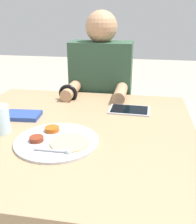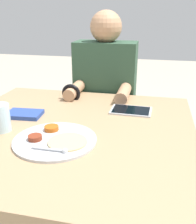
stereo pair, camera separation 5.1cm
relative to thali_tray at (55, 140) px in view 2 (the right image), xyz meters
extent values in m
cube|color=#9E7F5B|center=(0.01, 0.14, -0.37)|extent=(1.09, 1.07, 0.72)
cylinder|color=#B7BABF|center=(0.00, 0.00, 0.00)|extent=(0.33, 0.33, 0.01)
cylinder|color=#B75114|center=(-0.05, 0.07, 0.01)|extent=(0.06, 0.06, 0.02)
cylinder|color=maroon|center=(-0.08, -0.02, 0.01)|extent=(0.05, 0.05, 0.02)
cylinder|color=tan|center=(0.06, -0.02, 0.01)|extent=(0.15, 0.15, 0.01)
cylinder|color=#B7BABF|center=(0.01, -0.09, 0.01)|extent=(0.13, 0.01, 0.01)
sphere|color=#B7BABF|center=(0.07, -0.09, 0.01)|extent=(0.02, 0.02, 0.02)
cube|color=silver|center=(-0.25, 0.22, 0.00)|extent=(0.17, 0.12, 0.01)
cube|color=#28428E|center=(-0.25, 0.22, 0.00)|extent=(0.18, 0.13, 0.02)
cube|color=#B7B7BC|center=(0.26, 0.40, 0.00)|extent=(0.21, 0.15, 0.01)
cube|color=black|center=(0.26, 0.40, 0.00)|extent=(0.19, 0.13, 0.00)
cube|color=black|center=(0.04, 0.80, -0.50)|extent=(0.35, 0.22, 0.44)
cube|color=#2D4C38|center=(0.04, 0.80, 0.00)|extent=(0.39, 0.20, 0.58)
sphere|color=tan|center=(0.04, 0.80, 0.38)|extent=(0.20, 0.20, 0.20)
cylinder|color=tan|center=(-0.10, 0.59, 0.03)|extent=(0.07, 0.25, 0.07)
cylinder|color=tan|center=(0.19, 0.59, 0.03)|extent=(0.07, 0.25, 0.07)
torus|color=black|center=(-0.10, 0.52, 0.03)|extent=(0.11, 0.02, 0.11)
cylinder|color=silver|center=(-0.26, 0.04, 0.05)|extent=(0.08, 0.08, 0.12)
camera|label=1|loc=(0.31, -0.87, 0.48)|focal=42.00mm
camera|label=2|loc=(0.36, -0.86, 0.48)|focal=42.00mm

